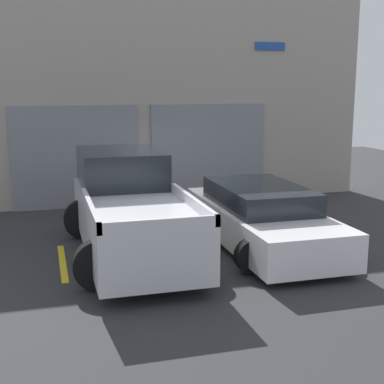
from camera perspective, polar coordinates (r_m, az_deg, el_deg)
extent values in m
plane|color=#2D2D30|center=(12.19, -1.46, -4.08)|extent=(28.00, 28.00, 0.00)
cube|color=#9E9389|center=(14.98, -4.69, 10.20)|extent=(12.54, 0.60, 5.92)
cube|color=slate|center=(14.50, -12.28, 3.62)|extent=(3.28, 0.08, 2.73)
cube|color=slate|center=(15.17, 1.77, 4.20)|extent=(3.28, 0.08, 2.73)
cube|color=#1E4799|center=(15.74, 8.33, 15.14)|extent=(0.90, 0.03, 0.22)
cube|color=silver|center=(10.19, -6.39, -3.13)|extent=(1.82, 5.03, 0.93)
cube|color=#1E2328|center=(11.37, -7.63, 2.62)|extent=(1.67, 2.26, 0.73)
cube|color=silver|center=(8.87, -10.80, -1.72)|extent=(0.08, 2.77, 0.18)
cube|color=silver|center=(9.17, 0.06, -1.09)|extent=(0.08, 2.77, 0.18)
cube|color=silver|center=(7.70, -3.44, -3.51)|extent=(1.82, 0.08, 0.18)
cylinder|color=black|center=(11.68, -11.49, -2.85)|extent=(0.84, 0.22, 0.84)
cylinder|color=black|center=(11.89, -3.80, -2.39)|extent=(0.84, 0.22, 0.84)
cylinder|color=black|center=(8.69, -9.88, -7.68)|extent=(0.84, 0.22, 0.84)
cylinder|color=black|center=(8.98, 0.38, -6.90)|extent=(0.84, 0.22, 0.84)
cube|color=white|center=(10.97, 7.37, -3.32)|extent=(1.80, 4.79, 0.67)
cube|color=#1E2328|center=(10.95, 7.19, -0.37)|extent=(1.58, 2.63, 0.43)
cylinder|color=black|center=(12.10, 1.15, -2.66)|extent=(0.62, 0.22, 0.62)
cylinder|color=black|center=(12.64, 8.01, -2.17)|extent=(0.62, 0.22, 0.62)
cylinder|color=black|center=(9.41, 6.45, -6.81)|extent=(0.62, 0.22, 0.62)
cylinder|color=black|center=(10.09, 14.81, -5.88)|extent=(0.62, 0.22, 0.62)
cube|color=gold|center=(10.27, -13.63, -7.31)|extent=(0.12, 2.20, 0.01)
cube|color=gold|center=(10.67, 0.73, -6.29)|extent=(0.12, 2.20, 0.01)
cube|color=gold|center=(11.66, 13.30, -5.07)|extent=(0.12, 2.20, 0.01)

